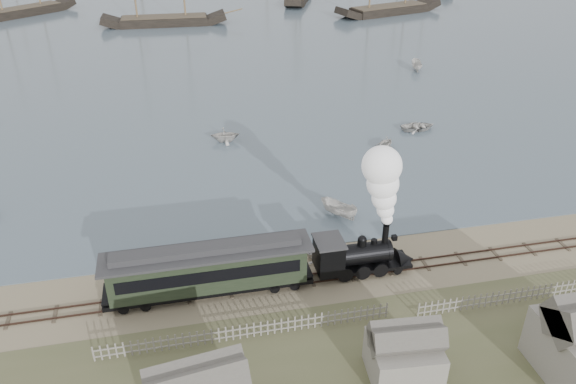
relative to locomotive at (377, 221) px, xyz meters
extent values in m
plane|color=gray|center=(-3.74, 2.00, -4.48)|extent=(600.00, 600.00, 0.00)
cube|color=#3A261F|center=(-3.74, -0.50, -4.38)|extent=(120.00, 0.08, 0.12)
cube|color=#3A261F|center=(-3.74, 0.50, -4.38)|extent=(120.00, 0.08, 0.12)
cube|color=#3D3227|center=(-3.74, 0.00, -4.45)|extent=(120.00, 1.80, 0.06)
cube|color=black|center=(-0.79, 0.00, -3.74)|extent=(7.06, 2.08, 0.26)
cylinder|color=black|center=(-1.21, 0.00, -2.71)|extent=(4.36, 1.56, 1.56)
cube|color=black|center=(-3.49, 0.00, -2.50)|extent=(1.87, 2.29, 2.39)
cube|color=#303133|center=(-3.49, 0.00, -1.25)|extent=(2.08, 2.49, 0.12)
cylinder|color=black|center=(0.77, 0.00, -1.30)|extent=(0.46, 0.46, 1.66)
sphere|color=black|center=(-1.00, 0.00, -1.49)|extent=(0.66, 0.66, 0.66)
cone|color=black|center=(2.53, 0.00, -3.85)|extent=(1.45, 2.08, 2.08)
cube|color=black|center=(1.49, 0.00, -1.67)|extent=(0.36, 0.36, 0.36)
cube|color=black|center=(-12.19, 0.00, -3.74)|extent=(14.55, 2.39, 0.36)
cube|color=black|center=(-12.19, 0.00, -2.29)|extent=(13.51, 2.60, 2.60)
cube|color=black|center=(-12.19, -1.32, -2.03)|extent=(12.47, 0.06, 0.94)
cube|color=black|center=(-12.19, 1.32, -2.03)|extent=(12.47, 0.06, 0.94)
cube|color=#303133|center=(-12.19, 0.00, -0.94)|extent=(14.55, 2.81, 0.19)
cube|color=#303133|center=(-12.19, 0.00, -0.63)|extent=(12.99, 1.25, 0.47)
imported|color=silver|center=(-2.72, 1.90, -4.08)|extent=(4.45, 4.63, 0.78)
imported|color=silver|center=(-8.07, 25.98, -3.58)|extent=(3.00, 3.40, 1.68)
imported|color=silver|center=(-0.28, 8.00, -3.73)|extent=(3.48, 3.44, 1.37)
imported|color=silver|center=(14.42, 24.53, -4.00)|extent=(3.00, 4.11, 0.83)
imported|color=silver|center=(8.76, 20.37, -3.72)|extent=(3.48, 3.51, 1.40)
imported|color=silver|center=(23.70, 46.38, -3.70)|extent=(3.93, 2.29, 1.43)
camera|label=1|loc=(-13.43, -31.86, 21.47)|focal=35.00mm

